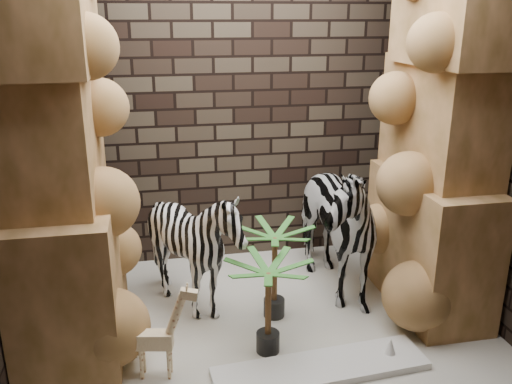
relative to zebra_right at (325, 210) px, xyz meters
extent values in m
plane|color=beige|center=(-0.64, -0.37, -0.75)|extent=(3.50, 3.50, 0.00)
plane|color=black|center=(-0.64, 0.88, 0.75)|extent=(3.50, 0.00, 3.50)
plane|color=black|center=(-0.64, -1.62, 0.75)|extent=(3.50, 0.00, 3.50)
plane|color=black|center=(-2.39, -0.37, 0.75)|extent=(0.00, 3.00, 3.00)
plane|color=black|center=(1.11, -0.37, 0.75)|extent=(0.00, 3.00, 3.00)
imported|color=white|center=(0.00, 0.00, 0.00)|extent=(0.84, 1.34, 1.50)
imported|color=white|center=(-1.13, -0.15, -0.24)|extent=(1.14, 1.30, 1.02)
cube|color=white|center=(-0.37, -1.12, -0.72)|extent=(1.51, 0.48, 0.05)
camera|label=1|loc=(-1.40, -4.08, 1.58)|focal=37.69mm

